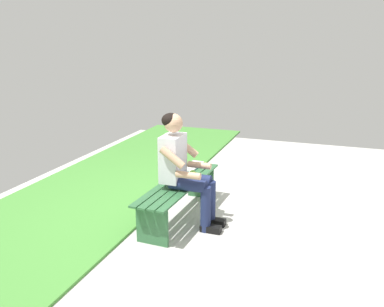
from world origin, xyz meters
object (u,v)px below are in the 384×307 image
Objects in this scene: apple at (193,173)px; book_open at (193,166)px; person_seated at (183,166)px; bench_near at (179,191)px.

book_open is at bearing -160.47° from apple.
person_seated is at bearing 3.67° from apple.
bench_near is at bearing -142.99° from person_seated.
person_seated is 0.42m from apple.
book_open is (-0.70, -0.14, -0.23)m from person_seated.
bench_near is at bearing 7.06° from book_open.
person_seated is 0.76m from book_open.
book_open is (-0.34, -0.12, -0.03)m from apple.
person_seated is 2.95× the size of book_open.
apple is (-0.23, 0.08, 0.14)m from bench_near.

